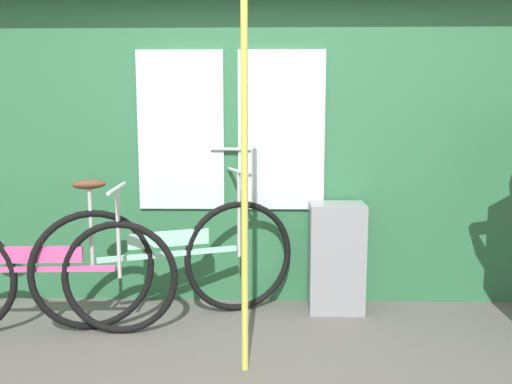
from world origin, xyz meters
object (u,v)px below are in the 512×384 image
Objects in this scene: bicycle_leaning_behind at (38,275)px; handrail_pole at (244,172)px; bicycle_near_door at (168,260)px; trash_bin_by_wall at (336,257)px.

bicycle_leaning_behind is 1.51m from handrail_pole.
trash_bin_by_wall is (1.12, 0.21, -0.03)m from bicycle_near_door.
bicycle_near_door is 0.79m from bicycle_leaning_behind.
bicycle_leaning_behind is at bearing 177.91° from bicycle_near_door.
bicycle_near_door reaches higher than bicycle_leaning_behind.
handrail_pole is at bearing -22.21° from bicycle_leaning_behind.
bicycle_near_door is at bearing 16.33° from bicycle_leaning_behind.
bicycle_near_door is 1.14m from trash_bin_by_wall.
bicycle_leaning_behind is at bearing -165.44° from trash_bin_by_wall.
bicycle_near_door reaches higher than trash_bin_by_wall.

